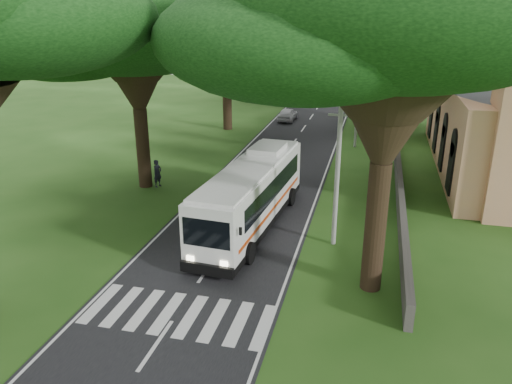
{
  "coord_description": "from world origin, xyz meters",
  "views": [
    {
      "loc": [
        7.16,
        -17.86,
        11.59
      ],
      "look_at": [
        1.13,
        6.84,
        2.2
      ],
      "focal_mm": 35.0,
      "sensor_mm": 36.0,
      "label": 1
    }
  ],
  "objects_px": {
    "distant_car_b": "(324,85)",
    "distant_car_c": "(339,80)",
    "distant_car_a": "(288,114)",
    "pole_mid": "(358,100)",
    "pedestrian": "(157,173)",
    "pole_far": "(366,72)",
    "coach_bus": "(251,194)",
    "pole_near": "(338,167)"
  },
  "relations": [
    {
      "from": "distant_car_b",
      "to": "distant_car_c",
      "type": "height_order",
      "value": "distant_car_b"
    },
    {
      "from": "distant_car_a",
      "to": "distant_car_c",
      "type": "xyz_separation_m",
      "value": [
        3.06,
        29.5,
        -0.04
      ]
    },
    {
      "from": "pole_mid",
      "to": "distant_car_b",
      "type": "xyz_separation_m",
      "value": [
        -6.3,
        31.78,
        -3.45
      ]
    },
    {
      "from": "distant_car_a",
      "to": "distant_car_b",
      "type": "xyz_separation_m",
      "value": [
        1.46,
        22.53,
        0.0
      ]
    },
    {
      "from": "pedestrian",
      "to": "pole_mid",
      "type": "bearing_deg",
      "value": -22.58
    },
    {
      "from": "pole_mid",
      "to": "pole_far",
      "type": "relative_size",
      "value": 1.0
    },
    {
      "from": "distant_car_c",
      "to": "pedestrian",
      "type": "xyz_separation_m",
      "value": [
        -7.91,
        -52.64,
        0.27
      ]
    },
    {
      "from": "pole_mid",
      "to": "coach_bus",
      "type": "height_order",
      "value": "pole_mid"
    },
    {
      "from": "pole_near",
      "to": "distant_car_a",
      "type": "bearing_deg",
      "value": 104.87
    },
    {
      "from": "pole_far",
      "to": "distant_car_c",
      "type": "bearing_deg",
      "value": 104.08
    },
    {
      "from": "distant_car_a",
      "to": "pedestrian",
      "type": "height_order",
      "value": "pedestrian"
    },
    {
      "from": "distant_car_a",
      "to": "pole_near",
      "type": "bearing_deg",
      "value": 106.69
    },
    {
      "from": "pole_mid",
      "to": "coach_bus",
      "type": "bearing_deg",
      "value": -103.95
    },
    {
      "from": "distant_car_a",
      "to": "distant_car_b",
      "type": "distance_m",
      "value": 22.58
    },
    {
      "from": "coach_bus",
      "to": "pole_mid",
      "type": "bearing_deg",
      "value": 80.56
    },
    {
      "from": "pole_near",
      "to": "distant_car_b",
      "type": "xyz_separation_m",
      "value": [
        -6.3,
        51.78,
        -3.45
      ]
    },
    {
      "from": "distant_car_c",
      "to": "pedestrian",
      "type": "relative_size",
      "value": 2.38
    },
    {
      "from": "distant_car_c",
      "to": "coach_bus",
      "type": "bearing_deg",
      "value": 81.35
    },
    {
      "from": "distant_car_a",
      "to": "coach_bus",
      "type": "bearing_deg",
      "value": 98.05
    },
    {
      "from": "distant_car_b",
      "to": "pedestrian",
      "type": "distance_m",
      "value": 46.11
    },
    {
      "from": "pole_mid",
      "to": "coach_bus",
      "type": "relative_size",
      "value": 0.64
    },
    {
      "from": "pole_near",
      "to": "pole_mid",
      "type": "relative_size",
      "value": 1.0
    },
    {
      "from": "distant_car_a",
      "to": "distant_car_b",
      "type": "relative_size",
      "value": 0.97
    },
    {
      "from": "pole_mid",
      "to": "distant_car_a",
      "type": "xyz_separation_m",
      "value": [
        -7.76,
        9.25,
        -3.45
      ]
    },
    {
      "from": "distant_car_b",
      "to": "pedestrian",
      "type": "relative_size",
      "value": 2.24
    },
    {
      "from": "pole_mid",
      "to": "pedestrian",
      "type": "relative_size",
      "value": 4.21
    },
    {
      "from": "pole_far",
      "to": "pedestrian",
      "type": "relative_size",
      "value": 4.21
    },
    {
      "from": "pole_mid",
      "to": "distant_car_c",
      "type": "bearing_deg",
      "value": 96.92
    },
    {
      "from": "pole_near",
      "to": "pole_far",
      "type": "height_order",
      "value": "same"
    },
    {
      "from": "pole_near",
      "to": "pole_mid",
      "type": "distance_m",
      "value": 20.0
    },
    {
      "from": "coach_bus",
      "to": "pedestrian",
      "type": "xyz_separation_m",
      "value": [
        -7.92,
        5.0,
        -1.0
      ]
    },
    {
      "from": "distant_car_b",
      "to": "pedestrian",
      "type": "bearing_deg",
      "value": -84.38
    },
    {
      "from": "distant_car_a",
      "to": "distant_car_c",
      "type": "bearing_deg",
      "value": -94.11
    },
    {
      "from": "coach_bus",
      "to": "distant_car_b",
      "type": "height_order",
      "value": "coach_bus"
    },
    {
      "from": "distant_car_c",
      "to": "pedestrian",
      "type": "bearing_deg",
      "value": 72.8
    },
    {
      "from": "pole_far",
      "to": "distant_car_a",
      "type": "height_order",
      "value": "pole_far"
    },
    {
      "from": "distant_car_b",
      "to": "distant_car_a",
      "type": "bearing_deg",
      "value": -80.23
    },
    {
      "from": "coach_bus",
      "to": "distant_car_c",
      "type": "xyz_separation_m",
      "value": [
        -0.0,
        57.65,
        -1.27
      ]
    },
    {
      "from": "pole_mid",
      "to": "distant_car_c",
      "type": "relative_size",
      "value": 1.77
    },
    {
      "from": "pole_far",
      "to": "distant_car_b",
      "type": "xyz_separation_m",
      "value": [
        -6.3,
        11.78,
        -3.45
      ]
    },
    {
      "from": "pole_near",
      "to": "distant_car_b",
      "type": "distance_m",
      "value": 52.27
    },
    {
      "from": "distant_car_c",
      "to": "pole_near",
      "type": "bearing_deg",
      "value": 85.92
    }
  ]
}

